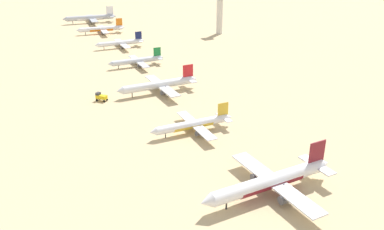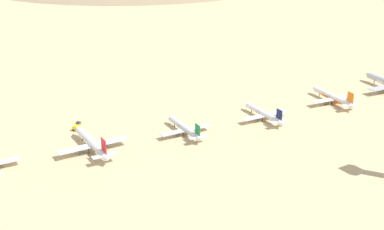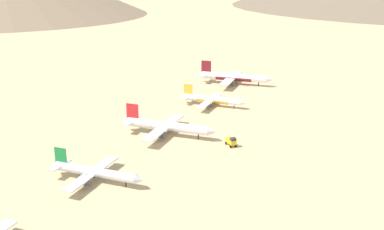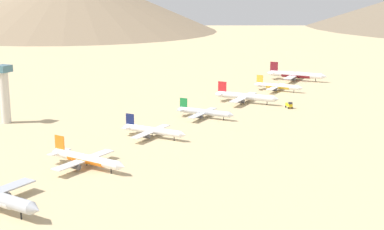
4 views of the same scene
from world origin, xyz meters
name	(u,v)px [view 3 (image 3 of 4)]	position (x,y,z in m)	size (l,w,h in m)	color
ground_plane	(100,183)	(0.00, 0.00, 0.00)	(1800.00, 1800.00, 0.00)	tan
parked_jet_3	(94,172)	(-2.25, 0.57, 3.37)	(34.64, 28.10, 10.00)	silver
parked_jet_4	(166,126)	(3.87, 47.95, 4.11)	(42.21, 34.21, 12.19)	silver
parked_jet_5	(212,100)	(9.82, 94.76, 3.38)	(35.21, 28.58, 10.16)	white
parked_jet_6	(233,77)	(9.11, 142.25, 4.44)	(46.15, 37.38, 13.34)	white
service_truck	(231,141)	(32.42, 45.28, 2.08)	(5.31, 5.55, 3.90)	yellow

